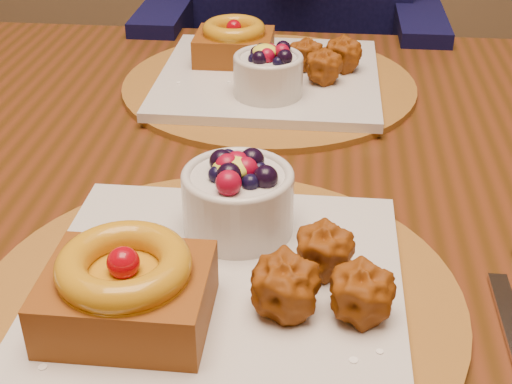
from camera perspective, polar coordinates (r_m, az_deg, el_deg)
dining_table at (r=0.78m, az=-0.42°, el=-3.06°), size 1.60×0.90×0.76m
place_setting_near at (r=0.55m, az=-3.25°, el=-6.46°), size 0.38×0.38×0.09m
place_setting_far at (r=0.93m, az=0.90°, el=9.54°), size 0.38×0.38×0.08m
chair_far at (r=1.61m, az=1.72°, el=7.79°), size 0.43×0.43×0.87m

